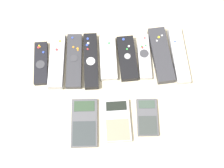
{
  "coord_description": "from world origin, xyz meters",
  "views": [
    {
      "loc": [
        -0.03,
        -0.34,
        1.01
      ],
      "look_at": [
        0.0,
        0.03,
        0.01
      ],
      "focal_mm": 50.0,
      "sensor_mm": 36.0,
      "label": 1
    }
  ],
  "objects_px": {
    "calculator_1": "(117,121)",
    "remote_7": "(161,55)",
    "calculator_2": "(147,117)",
    "remote_4": "(108,58)",
    "remote_2": "(74,61)",
    "remote_3": "(91,61)",
    "remote_8": "(179,55)",
    "remote_1": "(57,61)",
    "remote_0": "(41,63)",
    "calculator_0": "(84,123)",
    "remote_5": "(127,58)",
    "remote_6": "(144,57)"
  },
  "relations": [
    {
      "from": "remote_5",
      "to": "remote_8",
      "type": "bearing_deg",
      "value": -1.85
    },
    {
      "from": "calculator_0",
      "to": "remote_0",
      "type": "bearing_deg",
      "value": 125.5
    },
    {
      "from": "remote_4",
      "to": "remote_3",
      "type": "bearing_deg",
      "value": -172.11
    },
    {
      "from": "calculator_0",
      "to": "calculator_1",
      "type": "relative_size",
      "value": 1.16
    },
    {
      "from": "remote_0",
      "to": "remote_8",
      "type": "relative_size",
      "value": 0.74
    },
    {
      "from": "remote_3",
      "to": "remote_8",
      "type": "distance_m",
      "value": 0.31
    },
    {
      "from": "remote_7",
      "to": "calculator_1",
      "type": "distance_m",
      "value": 0.28
    },
    {
      "from": "remote_2",
      "to": "calculator_0",
      "type": "relative_size",
      "value": 1.26
    },
    {
      "from": "remote_6",
      "to": "remote_1",
      "type": "bearing_deg",
      "value": -179.1
    },
    {
      "from": "remote_2",
      "to": "remote_7",
      "type": "xyz_separation_m",
      "value": [
        0.31,
        -0.0,
        0.0
      ]
    },
    {
      "from": "remote_0",
      "to": "remote_2",
      "type": "distance_m",
      "value": 0.12
    },
    {
      "from": "remote_3",
      "to": "remote_0",
      "type": "bearing_deg",
      "value": 179.52
    },
    {
      "from": "calculator_1",
      "to": "remote_7",
      "type": "bearing_deg",
      "value": 52.86
    },
    {
      "from": "remote_5",
      "to": "remote_6",
      "type": "relative_size",
      "value": 0.99
    },
    {
      "from": "remote_0",
      "to": "remote_8",
      "type": "bearing_deg",
      "value": -0.33
    },
    {
      "from": "remote_2",
      "to": "remote_0",
      "type": "bearing_deg",
      "value": -176.56
    },
    {
      "from": "remote_2",
      "to": "remote_3",
      "type": "distance_m",
      "value": 0.06
    },
    {
      "from": "remote_1",
      "to": "calculator_0",
      "type": "relative_size",
      "value": 1.27
    },
    {
      "from": "remote_7",
      "to": "calculator_0",
      "type": "relative_size",
      "value": 1.29
    },
    {
      "from": "remote_4",
      "to": "remote_2",
      "type": "bearing_deg",
      "value": -178.21
    },
    {
      "from": "remote_1",
      "to": "remote_2",
      "type": "distance_m",
      "value": 0.06
    },
    {
      "from": "remote_7",
      "to": "remote_1",
      "type": "bearing_deg",
      "value": 175.8
    },
    {
      "from": "remote_3",
      "to": "remote_5",
      "type": "relative_size",
      "value": 1.24
    },
    {
      "from": "calculator_0",
      "to": "calculator_1",
      "type": "bearing_deg",
      "value": 2.24
    },
    {
      "from": "remote_1",
      "to": "remote_4",
      "type": "height_order",
      "value": "remote_1"
    },
    {
      "from": "remote_3",
      "to": "remote_1",
      "type": "bearing_deg",
      "value": 177.34
    },
    {
      "from": "remote_5",
      "to": "remote_7",
      "type": "distance_m",
      "value": 0.12
    },
    {
      "from": "remote_4",
      "to": "calculator_2",
      "type": "height_order",
      "value": "remote_4"
    },
    {
      "from": "remote_1",
      "to": "remote_5",
      "type": "bearing_deg",
      "value": 2.52
    },
    {
      "from": "remote_4",
      "to": "remote_7",
      "type": "relative_size",
      "value": 0.78
    },
    {
      "from": "remote_0",
      "to": "remote_3",
      "type": "relative_size",
      "value": 0.77
    },
    {
      "from": "remote_0",
      "to": "remote_6",
      "type": "height_order",
      "value": "same"
    },
    {
      "from": "remote_4",
      "to": "remote_7",
      "type": "xyz_separation_m",
      "value": [
        0.19,
        -0.0,
        0.0
      ]
    },
    {
      "from": "remote_3",
      "to": "calculator_1",
      "type": "distance_m",
      "value": 0.23
    },
    {
      "from": "remote_0",
      "to": "calculator_2",
      "type": "height_order",
      "value": "remote_0"
    },
    {
      "from": "remote_8",
      "to": "calculator_2",
      "type": "relative_size",
      "value": 1.68
    },
    {
      "from": "remote_1",
      "to": "remote_8",
      "type": "relative_size",
      "value": 0.97
    },
    {
      "from": "remote_5",
      "to": "calculator_1",
      "type": "bearing_deg",
      "value": -105.01
    },
    {
      "from": "remote_1",
      "to": "remote_6",
      "type": "height_order",
      "value": "remote_1"
    },
    {
      "from": "calculator_2",
      "to": "remote_4",
      "type": "bearing_deg",
      "value": 120.43
    },
    {
      "from": "remote_1",
      "to": "remote_3",
      "type": "xyz_separation_m",
      "value": [
        0.12,
        -0.01,
        -0.0
      ]
    },
    {
      "from": "remote_2",
      "to": "calculator_2",
      "type": "bearing_deg",
      "value": -40.21
    },
    {
      "from": "remote_1",
      "to": "remote_7",
      "type": "xyz_separation_m",
      "value": [
        0.37,
        -0.0,
        -0.0
      ]
    },
    {
      "from": "remote_5",
      "to": "remote_7",
      "type": "height_order",
      "value": "remote_7"
    },
    {
      "from": "remote_0",
      "to": "remote_5",
      "type": "xyz_separation_m",
      "value": [
        0.3,
        -0.0,
        0.0
      ]
    },
    {
      "from": "calculator_0",
      "to": "remote_2",
      "type": "bearing_deg",
      "value": 99.54
    },
    {
      "from": "remote_6",
      "to": "calculator_1",
      "type": "relative_size",
      "value": 1.21
    },
    {
      "from": "remote_5",
      "to": "calculator_1",
      "type": "height_order",
      "value": "remote_5"
    },
    {
      "from": "remote_7",
      "to": "calculator_0",
      "type": "height_order",
      "value": "remote_7"
    },
    {
      "from": "remote_7",
      "to": "calculator_0",
      "type": "bearing_deg",
      "value": -145.21
    }
  ]
}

